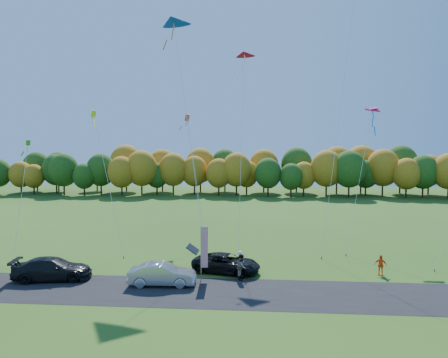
# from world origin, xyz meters

# --- Properties ---
(ground) EXTENTS (160.00, 160.00, 0.00)m
(ground) POSITION_xyz_m (0.00, 0.00, 0.00)
(ground) COLOR #284F15
(asphalt_strip) EXTENTS (90.00, 6.00, 0.01)m
(asphalt_strip) POSITION_xyz_m (0.00, -4.00, 0.01)
(asphalt_strip) COLOR black
(asphalt_strip) RESTS_ON ground
(tree_line) EXTENTS (116.00, 12.00, 10.00)m
(tree_line) POSITION_xyz_m (0.00, 55.00, 0.00)
(tree_line) COLOR #1E4711
(tree_line) RESTS_ON ground
(black_suv) EXTENTS (5.75, 3.64, 1.48)m
(black_suv) POSITION_xyz_m (0.63, 0.48, 0.74)
(black_suv) COLOR black
(black_suv) RESTS_ON ground
(silver_sedan) EXTENTS (4.85, 1.92, 1.57)m
(silver_sedan) POSITION_xyz_m (-3.71, -2.83, 0.78)
(silver_sedan) COLOR #B5B5BA
(silver_sedan) RESTS_ON ground
(dark_truck_a) EXTENTS (5.96, 3.27, 1.64)m
(dark_truck_a) POSITION_xyz_m (-12.14, -2.29, 0.82)
(dark_truck_a) COLOR black
(dark_truck_a) RESTS_ON ground
(person_tailgate_a) EXTENTS (0.49, 0.72, 1.91)m
(person_tailgate_a) POSITION_xyz_m (1.78, -0.21, 0.96)
(person_tailgate_a) COLOR white
(person_tailgate_a) RESTS_ON ground
(person_tailgate_b) EXTENTS (0.74, 0.94, 1.88)m
(person_tailgate_b) POSITION_xyz_m (1.87, -1.12, 0.94)
(person_tailgate_b) COLOR gray
(person_tailgate_b) RESTS_ON ground
(person_east) EXTENTS (0.99, 0.70, 1.56)m
(person_east) POSITION_xyz_m (12.53, 0.79, 0.78)
(person_east) COLOR orange
(person_east) RESTS_ON ground
(feather_flag) EXTENTS (0.54, 0.13, 4.08)m
(feather_flag) POSITION_xyz_m (-0.91, -1.41, 2.49)
(feather_flag) COLOR #999999
(feather_flag) RESTS_ON ground
(kite_delta_blue) EXTENTS (6.60, 12.09, 25.40)m
(kite_delta_blue) POSITION_xyz_m (-3.63, 7.73, 12.11)
(kite_delta_blue) COLOR #4C3F33
(kite_delta_blue) RESTS_ON ground
(kite_parafoil_orange) EXTENTS (7.59, 12.67, 33.37)m
(kite_parafoil_orange) POSITION_xyz_m (11.68, 11.12, 16.50)
(kite_parafoil_orange) COLOR #4C3F33
(kite_parafoil_orange) RESTS_ON ground
(kite_delta_red) EXTENTS (2.27, 10.73, 21.48)m
(kite_delta_red) POSITION_xyz_m (1.50, 10.57, 12.51)
(kite_delta_red) COLOR #4C3F33
(kite_delta_red) RESTS_ON ground
(kite_parafoil_rainbow) EXTENTS (5.61, 7.70, 14.51)m
(kite_parafoil_rainbow) POSITION_xyz_m (13.19, 9.89, 7.14)
(kite_parafoil_rainbow) COLOR #4C3F33
(kite_parafoil_rainbow) RESTS_ON ground
(kite_diamond_yellow) EXTENTS (5.22, 5.80, 13.93)m
(kite_diamond_yellow) POSITION_xyz_m (-11.16, 6.54, 6.76)
(kite_diamond_yellow) COLOR #4C3F33
(kite_diamond_yellow) RESTS_ON ground
(kite_diamond_green) EXTENTS (2.12, 6.12, 10.85)m
(kite_diamond_green) POSITION_xyz_m (-17.92, 3.43, 5.30)
(kite_diamond_green) COLOR #4C3F33
(kite_diamond_green) RESTS_ON ground
(kite_diamond_pink) EXTENTS (3.85, 8.65, 14.22)m
(kite_diamond_pink) POSITION_xyz_m (-3.60, 12.46, 6.83)
(kite_diamond_pink) COLOR #4C3F33
(kite_diamond_pink) RESTS_ON ground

